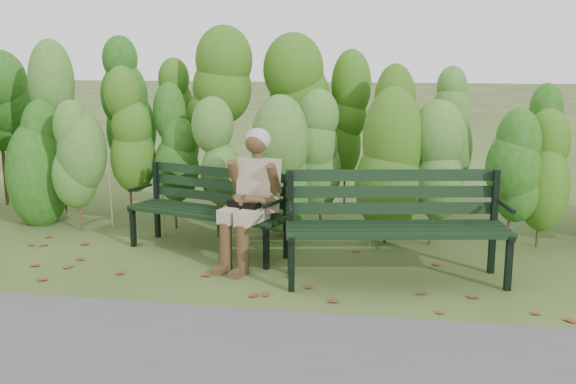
# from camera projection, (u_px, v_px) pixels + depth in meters

# --- Properties ---
(ground) EXTENTS (80.00, 80.00, 0.00)m
(ground) POSITION_uv_depth(u_px,v_px,m) (282.00, 275.00, 6.54)
(ground) COLOR #35471E
(footpath) EXTENTS (60.00, 2.50, 0.01)m
(footpath) POSITION_uv_depth(u_px,v_px,m) (224.00, 382.00, 4.42)
(footpath) COLOR #474749
(footpath) RESTS_ON ground
(hedge_band) EXTENTS (11.04, 1.67, 2.42)m
(hedge_band) POSITION_uv_depth(u_px,v_px,m) (309.00, 125.00, 8.08)
(hedge_band) COLOR #47381E
(hedge_band) RESTS_ON ground
(leaf_litter) EXTENTS (5.74, 2.22, 0.01)m
(leaf_litter) POSITION_uv_depth(u_px,v_px,m) (273.00, 279.00, 6.42)
(leaf_litter) COLOR brown
(leaf_litter) RESTS_ON ground
(bench_left) EXTENTS (1.87, 1.11, 0.89)m
(bench_left) POSITION_uv_depth(u_px,v_px,m) (212.00, 203.00, 7.26)
(bench_left) COLOR black
(bench_left) RESTS_ON ground
(bench_right) EXTENTS (2.14, 1.02, 1.03)m
(bench_right) POSITION_uv_depth(u_px,v_px,m) (395.00, 217.00, 6.33)
(bench_right) COLOR black
(bench_right) RESTS_ON ground
(seated_woman) EXTENTS (0.62, 0.88, 1.37)m
(seated_woman) POSITION_uv_depth(u_px,v_px,m) (251.00, 190.00, 6.76)
(seated_woman) COLOR #BAAE8D
(seated_woman) RESTS_ON ground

